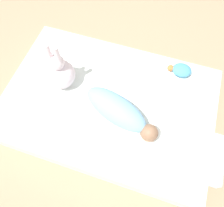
{
  "coord_description": "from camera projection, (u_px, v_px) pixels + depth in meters",
  "views": [
    {
      "loc": [
        -0.24,
        0.65,
        1.53
      ],
      "look_at": [
        -0.04,
        0.04,
        0.25
      ],
      "focal_mm": 35.0,
      "sensor_mm": 36.0,
      "label": 1
    }
  ],
  "objects": [
    {
      "name": "bed_mattress",
      "position": [
        109.0,
        106.0,
        1.59
      ],
      "size": [
        1.44,
        0.97,
        0.2
      ],
      "color": "white",
      "rests_on": "ground_plane"
    },
    {
      "name": "swaddled_baby",
      "position": [
        119.0,
        111.0,
        1.37
      ],
      "size": [
        0.54,
        0.32,
        0.16
      ],
      "rotation": [
        0.0,
        0.0,
        2.8
      ],
      "color": "#7FB7E5",
      "rests_on": "bed_mattress"
    },
    {
      "name": "ground_plane",
      "position": [
        109.0,
        112.0,
        1.68
      ],
      "size": [
        12.0,
        12.0,
        0.0
      ],
      "primitive_type": "plane",
      "color": "#9E8466"
    },
    {
      "name": "burp_cloth",
      "position": [
        137.0,
        142.0,
        1.36
      ],
      "size": [
        0.2,
        0.18,
        0.02
      ],
      "color": "white",
      "rests_on": "bed_mattress"
    },
    {
      "name": "pillow",
      "position": [
        194.0,
        153.0,
        1.3
      ],
      "size": [
        0.32,
        0.3,
        0.07
      ],
      "color": "white",
      "rests_on": "bed_mattress"
    },
    {
      "name": "turtle_plush",
      "position": [
        181.0,
        70.0,
        1.57
      ],
      "size": [
        0.17,
        0.11,
        0.07
      ],
      "color": "#4C99C6",
      "rests_on": "bed_mattress"
    },
    {
      "name": "bunny_plush",
      "position": [
        60.0,
        72.0,
        1.45
      ],
      "size": [
        0.2,
        0.2,
        0.38
      ],
      "color": "silver",
      "rests_on": "bed_mattress"
    }
  ]
}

